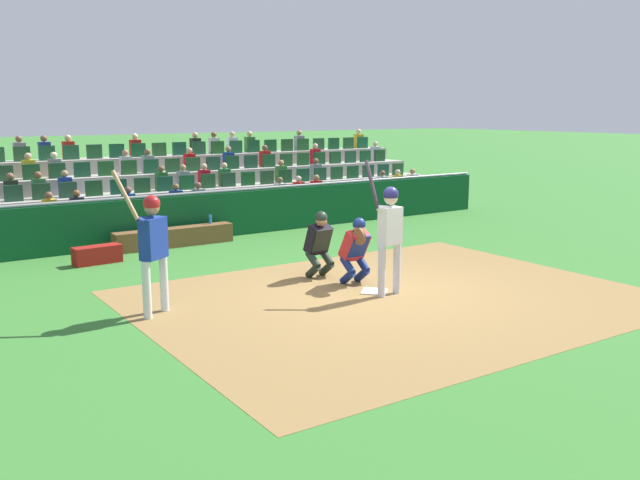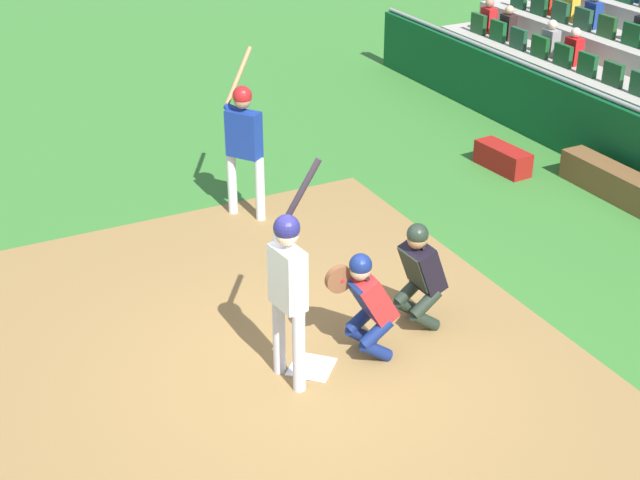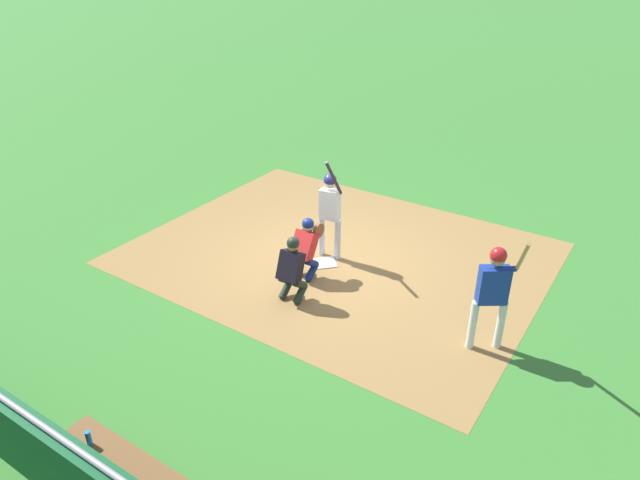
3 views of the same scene
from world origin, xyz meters
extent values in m
plane|color=#36762D|center=(0.00, 0.00, 0.00)|extent=(160.00, 160.00, 0.00)
cube|color=olive|center=(0.00, 0.50, 0.00)|extent=(8.41, 6.66, 0.01)
cube|color=white|center=(0.00, 0.00, 0.02)|extent=(0.62, 0.62, 0.02)
cylinder|color=silver|center=(-0.27, 0.27, 0.45)|extent=(0.14, 0.14, 0.90)
cylinder|color=silver|center=(0.11, 0.32, 0.45)|extent=(0.14, 0.14, 0.90)
cube|color=silver|center=(-0.08, 0.30, 1.22)|extent=(0.42, 0.26, 0.64)
sphere|color=beige|center=(-0.08, 0.30, 1.69)|extent=(0.23, 0.23, 0.23)
sphere|color=navy|center=(-0.08, 0.30, 1.75)|extent=(0.26, 0.26, 0.26)
cylinder|color=silver|center=(-0.03, 0.28, 1.52)|extent=(0.43, 0.09, 0.14)
cylinder|color=silver|center=(0.13, 0.29, 1.52)|extent=(0.17, 0.14, 0.13)
cylinder|color=#291F29|center=(0.15, 0.06, 1.92)|extent=(0.15, 0.49, 0.79)
sphere|color=black|center=(0.18, 0.27, 1.54)|extent=(0.06, 0.06, 0.06)
cylinder|color=navy|center=(-0.22, -0.65, 0.15)|extent=(0.15, 0.39, 0.34)
cylinder|color=navy|center=(-0.22, -0.65, 0.37)|extent=(0.15, 0.39, 0.33)
cylinder|color=navy|center=(0.10, -0.66, 0.15)|extent=(0.15, 0.39, 0.34)
cylinder|color=navy|center=(0.10, -0.66, 0.37)|extent=(0.15, 0.39, 0.33)
cube|color=red|center=(-0.06, -0.67, 0.72)|extent=(0.43, 0.49, 0.60)
cube|color=navy|center=(-0.06, -0.56, 0.72)|extent=(0.39, 0.28, 0.43)
sphere|color=tan|center=(-0.06, -0.53, 1.07)|extent=(0.22, 0.22, 0.22)
cube|color=black|center=(-0.06, -0.53, 1.07)|extent=(0.20, 0.14, 0.19)
sphere|color=navy|center=(-0.06, -0.53, 1.13)|extent=(0.24, 0.24, 0.24)
cylinder|color=brown|center=(0.07, -0.36, 0.95)|extent=(0.08, 0.30, 0.30)
cylinder|color=red|center=(0.09, -0.53, 0.88)|extent=(0.14, 0.40, 0.22)
cylinder|color=#202D23|center=(0.03, -1.43, 0.15)|extent=(0.15, 0.39, 0.34)
cylinder|color=#202D23|center=(0.03, -1.43, 0.37)|extent=(0.15, 0.39, 0.33)
cylinder|color=#202D23|center=(0.35, -1.42, 0.15)|extent=(0.15, 0.39, 0.34)
cylinder|color=#202D23|center=(0.35, -1.42, 0.37)|extent=(0.15, 0.39, 0.33)
cube|color=black|center=(0.19, -1.48, 0.74)|extent=(0.43, 0.43, 0.60)
cube|color=#202D23|center=(0.19, -1.35, 0.74)|extent=(0.39, 0.22, 0.45)
sphere|color=#A97A4C|center=(0.19, -1.38, 1.10)|extent=(0.22, 0.22, 0.22)
cube|color=black|center=(0.19, -1.38, 1.10)|extent=(0.20, 0.11, 0.20)
sphere|color=#202D23|center=(0.19, -1.38, 1.16)|extent=(0.24, 0.24, 0.24)
cube|color=#0B4822|center=(0.00, -6.40, 0.55)|extent=(17.87, 0.24, 1.11)
cylinder|color=gray|center=(0.00, -6.40, 1.15)|extent=(17.87, 0.07, 0.07)
cylinder|color=#267BC2|center=(0.32, -5.94, 0.55)|extent=(0.07, 0.07, 0.22)
cylinder|color=silver|center=(3.47, -1.00, 0.45)|extent=(0.18, 0.18, 0.90)
cylinder|color=silver|center=(3.85, -0.74, 0.45)|extent=(0.18, 0.18, 0.90)
cube|color=navy|center=(3.66, -0.87, 1.22)|extent=(0.51, 0.44, 0.64)
sphere|color=#A47B5E|center=(3.66, -0.87, 1.69)|extent=(0.23, 0.23, 0.23)
sphere|color=#B31B1E|center=(3.66, -0.87, 1.75)|extent=(0.26, 0.26, 0.26)
cylinder|color=navy|center=(3.72, -0.86, 1.52)|extent=(0.48, 0.31, 0.14)
cylinder|color=navy|center=(3.88, -0.76, 1.52)|extent=(0.17, 0.11, 0.13)
cylinder|color=tan|center=(4.03, -0.98, 1.89)|extent=(0.27, 0.53, 0.74)
sphere|color=black|center=(3.93, -0.75, 1.54)|extent=(0.06, 0.06, 0.06)
camera|label=1|loc=(7.37, 9.06, 3.15)|focal=38.44mm
camera|label=2|loc=(-7.10, 3.62, 5.66)|focal=51.94mm
camera|label=3|loc=(5.41, -8.54, 5.99)|focal=31.59mm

